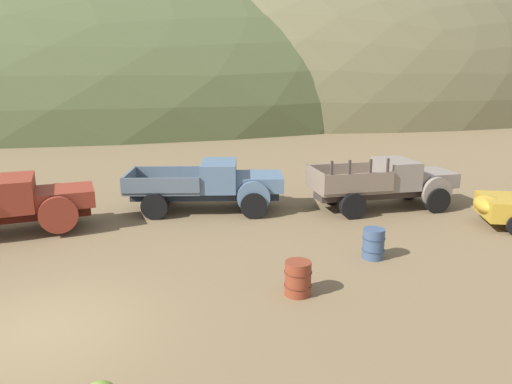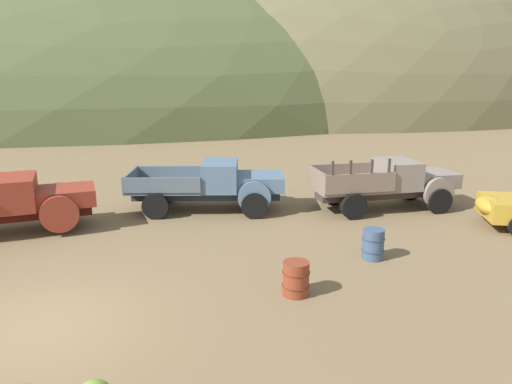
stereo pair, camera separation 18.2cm
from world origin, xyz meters
name	(u,v)px [view 2 (the right image)]	position (x,y,z in m)	size (l,w,h in m)	color
ground_plane	(40,329)	(0.00, 0.00, 0.00)	(300.00, 300.00, 0.00)	brown
hill_distant	(60,108)	(-21.36, 60.92, 0.00)	(110.72, 74.42, 38.42)	#4C5633
hill_far_right	(294,108)	(12.09, 60.50, 0.00)	(78.48, 58.80, 39.00)	brown
truck_rust_red	(11,203)	(-3.29, 6.26, 1.01)	(6.37, 3.86, 1.89)	#42140D
truck_chalk_blue	(218,185)	(3.37, 8.70, 0.99)	(5.89, 2.60, 1.89)	#262D39
truck_primer_gray	(394,183)	(10.14, 8.71, 0.99)	(5.84, 3.06, 2.16)	#3D322D
oil_drum_foreground	(373,244)	(7.96, 3.59, 0.44)	(0.65, 0.65, 0.88)	#384C6B
oil_drum_by_truck	(296,278)	(5.50, 1.40, 0.42)	(0.67, 0.67, 0.84)	brown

